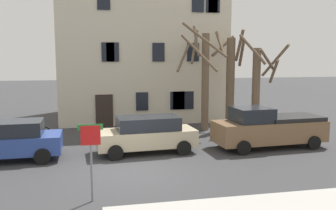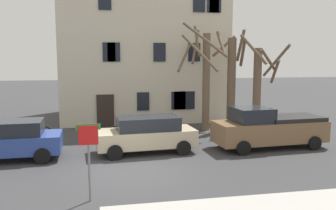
# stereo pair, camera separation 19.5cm
# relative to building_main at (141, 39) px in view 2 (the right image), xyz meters

# --- Properties ---
(ground_plane) EXTENTS (120.00, 120.00, 0.00)m
(ground_plane) POSITION_rel_building_main_xyz_m (-2.04, -13.57, -5.85)
(ground_plane) COLOR #38383A
(building_main) EXTENTS (11.92, 8.47, 11.53)m
(building_main) POSITION_rel_building_main_xyz_m (0.00, 0.00, 0.00)
(building_main) COLOR beige
(building_main) RESTS_ON ground_plane
(tree_bare_near) EXTENTS (2.77, 3.66, 6.48)m
(tree_bare_near) POSITION_rel_building_main_xyz_m (3.07, -6.29, -2.44)
(tree_bare_near) COLOR brown
(tree_bare_near) RESTS_ON ground_plane
(tree_bare_mid) EXTENTS (2.03, 2.04, 6.19)m
(tree_bare_mid) POSITION_rel_building_main_xyz_m (4.98, -5.92, -2.67)
(tree_bare_mid) COLOR brown
(tree_bare_mid) RESTS_ON ground_plane
(tree_bare_far) EXTENTS (2.75, 2.84, 5.83)m
(tree_bare_far) POSITION_rel_building_main_xyz_m (6.37, -6.98, -3.00)
(tree_bare_far) COLOR brown
(tree_bare_far) RESTS_ON ground_plane
(car_blue_wagon) EXTENTS (4.68, 2.21, 1.73)m
(car_blue_wagon) POSITION_rel_building_main_xyz_m (-7.23, -10.94, -4.94)
(car_blue_wagon) COLOR #2D4799
(car_blue_wagon) RESTS_ON ground_plane
(car_beige_wagon) EXTENTS (4.72, 2.29, 1.71)m
(car_beige_wagon) POSITION_rel_building_main_xyz_m (-1.08, -10.83, -4.95)
(car_beige_wagon) COLOR #C6B793
(car_beige_wagon) RESTS_ON ground_plane
(pickup_truck_brown) EXTENTS (5.64, 2.42, 2.05)m
(pickup_truck_brown) POSITION_rel_building_main_xyz_m (4.99, -11.09, -4.86)
(pickup_truck_brown) COLOR brown
(pickup_truck_brown) RESTS_ON ground_plane
(street_sign_pole) EXTENTS (0.76, 0.07, 2.45)m
(street_sign_pole) POSITION_rel_building_main_xyz_m (-3.60, -16.29, -4.12)
(street_sign_pole) COLOR slate
(street_sign_pole) RESTS_ON ground_plane
(bicycle_leaning) EXTENTS (1.65, 0.67, 1.03)m
(bicycle_leaning) POSITION_rel_building_main_xyz_m (-6.67, -7.21, -5.48)
(bicycle_leaning) COLOR black
(bicycle_leaning) RESTS_ON ground_plane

